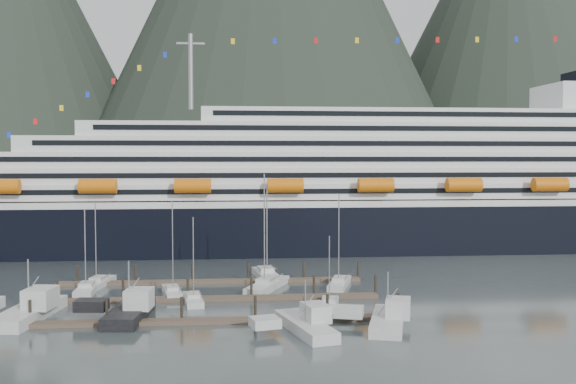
% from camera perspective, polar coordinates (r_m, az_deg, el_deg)
% --- Properties ---
extents(ground, '(1600.00, 1600.00, 0.00)m').
position_cam_1_polar(ground, '(93.38, -3.64, -9.46)').
color(ground, '#424D4D').
rests_on(ground, ground).
extents(mountains, '(870.00, 440.00, 420.00)m').
position_cam_1_polar(mountains, '(696.79, -0.59, 14.86)').
color(mountains, black).
rests_on(mountains, ground).
extents(cruise_ship, '(210.00, 30.40, 50.30)m').
position_cam_1_polar(cruise_ship, '(149.87, 7.31, -0.12)').
color(cruise_ship, black).
rests_on(cruise_ship, ground).
extents(dock_near, '(48.18, 2.28, 3.20)m').
position_cam_1_polar(dock_near, '(83.63, -6.89, -10.74)').
color(dock_near, '#4D3D32').
rests_on(dock_near, ground).
extents(dock_mid, '(48.18, 2.28, 3.20)m').
position_cam_1_polar(dock_mid, '(96.30, -6.66, -8.90)').
color(dock_mid, '#4D3D32').
rests_on(dock_mid, ground).
extents(dock_far, '(48.18, 2.28, 3.20)m').
position_cam_1_polar(dock_far, '(109.05, -6.49, -7.50)').
color(dock_far, '#4D3D32').
rests_on(dock_far, ground).
extents(sailboat_a, '(2.95, 9.12, 12.86)m').
position_cam_1_polar(sailboat_a, '(105.13, -16.66, -7.94)').
color(sailboat_a, '#B8B8B8').
rests_on(sailboat_a, ground).
extents(sailboat_b, '(3.86, 9.16, 14.28)m').
position_cam_1_polar(sailboat_b, '(100.41, -9.76, -8.37)').
color(sailboat_b, '#B8B8B8').
rests_on(sailboat_b, ground).
extents(sailboat_c, '(3.37, 8.53, 12.31)m').
position_cam_1_polar(sailboat_c, '(94.91, -8.03, -9.03)').
color(sailboat_c, '#B8B8B8').
rests_on(sailboat_c, ground).
extents(sailboat_d, '(7.73, 12.80, 18.13)m').
position_cam_1_polar(sailboat_d, '(103.65, -1.76, -7.94)').
color(sailboat_d, '#B8B8B8').
rests_on(sailboat_d, ground).
extents(sailboat_e, '(4.05, 9.86, 13.45)m').
position_cam_1_polar(sailboat_e, '(109.89, -15.74, -7.45)').
color(sailboat_e, '#B8B8B8').
rests_on(sailboat_e, ground).
extents(sailboat_f, '(4.39, 10.63, 15.34)m').
position_cam_1_polar(sailboat_f, '(113.05, -1.89, -7.03)').
color(sailboat_f, '#B8B8B8').
rests_on(sailboat_f, ground).
extents(sailboat_g, '(5.36, 10.34, 14.87)m').
position_cam_1_polar(sailboat_g, '(105.84, 4.38, -7.74)').
color(sailboat_g, '#B8B8B8').
rests_on(sailboat_g, ground).
extents(sailboat_h, '(3.69, 7.97, 10.06)m').
position_cam_1_polar(sailboat_h, '(91.30, 3.53, -9.50)').
color(sailboat_h, '#B8B8B8').
rests_on(sailboat_h, ground).
extents(trawler_a, '(11.14, 15.34, 8.26)m').
position_cam_1_polar(trawler_a, '(90.81, -21.18, -9.37)').
color(trawler_a, '#B8B8B8').
rests_on(trawler_a, ground).
extents(trawler_b, '(9.66, 12.67, 8.06)m').
position_cam_1_polar(trawler_b, '(86.88, -13.39, -9.82)').
color(trawler_b, black).
rests_on(trawler_b, ground).
extents(trawler_c, '(9.79, 13.27, 6.53)m').
position_cam_1_polar(trawler_c, '(79.01, 1.37, -11.13)').
color(trawler_c, '#B8B8B8').
rests_on(trawler_c, ground).
extents(trawler_d, '(9.91, 12.68, 7.24)m').
position_cam_1_polar(trawler_d, '(81.90, 8.33, -10.61)').
color(trawler_d, '#B8B8B8').
rests_on(trawler_d, ground).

